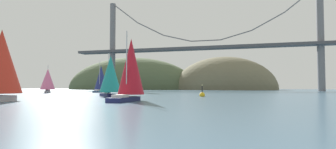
{
  "coord_description": "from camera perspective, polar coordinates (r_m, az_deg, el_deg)",
  "views": [
    {
      "loc": [
        17.54,
        -27.49,
        2.06
      ],
      "look_at": [
        0.0,
        33.24,
        4.79
      ],
      "focal_mm": 28.95,
      "sensor_mm": 36.0,
      "label": 1
    }
  ],
  "objects": [
    {
      "name": "sailboat_crimson_sail",
      "position": [
        38.39,
        -7.89,
        1.24
      ],
      "size": [
        3.75,
        7.36,
        9.61
      ],
      "color": "#191E4C",
      "rests_on": "ground_plane"
    },
    {
      "name": "suspension_bridge",
      "position": [
        125.13,
        7.92,
        6.09
      ],
      "size": [
        129.88,
        6.0,
        44.02
      ],
      "color": "slate",
      "rests_on": "ground_plane"
    },
    {
      "name": "sailboat_teal_sail",
      "position": [
        52.55,
        -12.05,
        -0.13
      ],
      "size": [
        7.11,
        7.35,
        8.49
      ],
      "color": "#191E4C",
      "rests_on": "ground_plane"
    },
    {
      "name": "headland_left",
      "position": [
        177.96,
        -7.96,
        -3.11
      ],
      "size": [
        88.0,
        44.0,
        41.18
      ],
      "primitive_type": "ellipsoid",
      "color": "#4C5B3D",
      "rests_on": "ground_plane"
    },
    {
      "name": "sailboat_scarlet_sail",
      "position": [
        43.7,
        -31.86,
        1.92
      ],
      "size": [
        9.85,
        5.65,
        11.46
      ],
      "color": "white",
      "rests_on": "ground_plane"
    },
    {
      "name": "ground_plane",
      "position": [
        32.68,
        -16.49,
        -5.98
      ],
      "size": [
        360.0,
        360.0,
        0.0
      ],
      "primitive_type": "plane",
      "color": "#426075"
    },
    {
      "name": "headland_center",
      "position": [
        162.99,
        11.71,
        -3.15
      ],
      "size": [
        60.53,
        44.0,
        38.82
      ],
      "primitive_type": "ellipsoid",
      "color": "#6B664C",
      "rests_on": "ground_plane"
    },
    {
      "name": "sailboat_pink_spinnaker",
      "position": [
        92.99,
        -23.99,
        -1.03
      ],
      "size": [
        6.96,
        7.56,
        8.81
      ],
      "color": "white",
      "rests_on": "ground_plane"
    },
    {
      "name": "channel_buoy",
      "position": [
        54.37,
        7.21,
        -4.23
      ],
      "size": [
        1.1,
        1.1,
        2.64
      ],
      "color": "gold",
      "rests_on": "ground_plane"
    },
    {
      "name": "sailboat_navy_sail",
      "position": [
        94.42,
        -13.94,
        -0.79
      ],
      "size": [
        5.36,
        8.91,
        10.46
      ],
      "color": "navy",
      "rests_on": "ground_plane"
    }
  ]
}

